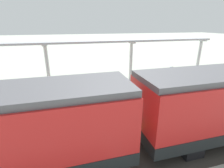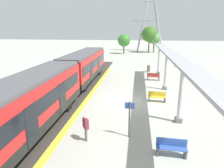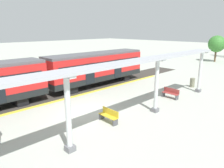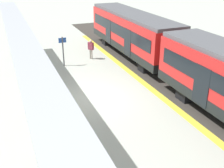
{
  "view_description": "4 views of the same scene",
  "coord_description": "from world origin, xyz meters",
  "px_view_note": "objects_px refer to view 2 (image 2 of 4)",
  "views": [
    {
      "loc": [
        -11.22,
        2.28,
        5.44
      ],
      "look_at": [
        -1.17,
        -0.5,
        1.74
      ],
      "focal_mm": 27.31,
      "sensor_mm": 36.0,
      "label": 1
    },
    {
      "loc": [
        0.64,
        -16.18,
        6.14
      ],
      "look_at": [
        -1.5,
        -0.06,
        1.48
      ],
      "focal_mm": 31.41,
      "sensor_mm": 36.0,
      "label": 2
    },
    {
      "loc": [
        11.73,
        -8.83,
        5.92
      ],
      "look_at": [
        0.89,
        1.89,
        1.97
      ],
      "focal_mm": 34.28,
      "sensor_mm": 36.0,
      "label": 3
    },
    {
      "loc": [
        4.36,
        13.7,
        7.24
      ],
      "look_at": [
        -0.9,
        0.75,
        1.03
      ],
      "focal_mm": 44.67,
      "sensor_mm": 36.0,
      "label": 4
    }
  ],
  "objects_px": {
    "bench_near_end": "(153,77)",
    "bench_mid_platform": "(171,147)",
    "canopy_pillar_fourth": "(159,60)",
    "train_far_carriage": "(85,66)",
    "canopy_pillar_second": "(181,94)",
    "platform_info_sign": "(129,116)",
    "passenger_waiting_near_edge": "(86,125)",
    "trash_bin": "(149,68)",
    "train_near_carriage": "(28,106)",
    "bench_far_end": "(157,97)",
    "canopy_pillar_third": "(166,71)"
  },
  "relations": [
    {
      "from": "train_near_carriage",
      "to": "bench_far_end",
      "type": "height_order",
      "value": "train_near_carriage"
    },
    {
      "from": "bench_mid_platform",
      "to": "bench_far_end",
      "type": "bearing_deg",
      "value": 90.45
    },
    {
      "from": "canopy_pillar_third",
      "to": "platform_info_sign",
      "type": "bearing_deg",
      "value": -108.39
    },
    {
      "from": "bench_mid_platform",
      "to": "passenger_waiting_near_edge",
      "type": "relative_size",
      "value": 0.97
    },
    {
      "from": "passenger_waiting_near_edge",
      "to": "bench_far_end",
      "type": "bearing_deg",
      "value": 56.55
    },
    {
      "from": "bench_far_end",
      "to": "platform_info_sign",
      "type": "height_order",
      "value": "platform_info_sign"
    },
    {
      "from": "canopy_pillar_fourth",
      "to": "bench_mid_platform",
      "type": "xyz_separation_m",
      "value": [
        -1.05,
        -18.39,
        -1.54
      ]
    },
    {
      "from": "train_near_carriage",
      "to": "bench_far_end",
      "type": "xyz_separation_m",
      "value": [
        7.94,
        6.53,
        -1.38
      ]
    },
    {
      "from": "train_near_carriage",
      "to": "bench_mid_platform",
      "type": "bearing_deg",
      "value": -7.06
    },
    {
      "from": "canopy_pillar_second",
      "to": "bench_far_end",
      "type": "height_order",
      "value": "canopy_pillar_second"
    },
    {
      "from": "canopy_pillar_second",
      "to": "canopy_pillar_fourth",
      "type": "height_order",
      "value": "same"
    },
    {
      "from": "canopy_pillar_fourth",
      "to": "train_far_carriage",
      "type": "bearing_deg",
      "value": -150.69
    },
    {
      "from": "canopy_pillar_third",
      "to": "passenger_waiting_near_edge",
      "type": "height_order",
      "value": "canopy_pillar_third"
    },
    {
      "from": "canopy_pillar_second",
      "to": "bench_near_end",
      "type": "xyz_separation_m",
      "value": [
        -0.91,
        11.09,
        -1.54
      ]
    },
    {
      "from": "train_near_carriage",
      "to": "trash_bin",
      "type": "relative_size",
      "value": 12.33
    },
    {
      "from": "bench_near_end",
      "to": "passenger_waiting_near_edge",
      "type": "height_order",
      "value": "passenger_waiting_near_edge"
    },
    {
      "from": "canopy_pillar_second",
      "to": "bench_near_end",
      "type": "distance_m",
      "value": 11.23
    },
    {
      "from": "train_far_carriage",
      "to": "bench_far_end",
      "type": "height_order",
      "value": "train_far_carriage"
    },
    {
      "from": "train_near_carriage",
      "to": "canopy_pillar_second",
      "type": "height_order",
      "value": "canopy_pillar_second"
    },
    {
      "from": "canopy_pillar_second",
      "to": "bench_mid_platform",
      "type": "bearing_deg",
      "value": -105.66
    },
    {
      "from": "bench_mid_platform",
      "to": "trash_bin",
      "type": "bearing_deg",
      "value": 90.55
    },
    {
      "from": "canopy_pillar_fourth",
      "to": "bench_mid_platform",
      "type": "distance_m",
      "value": 18.49
    },
    {
      "from": "canopy_pillar_second",
      "to": "bench_mid_platform",
      "type": "xyz_separation_m",
      "value": [
        -1.05,
        -3.75,
        -1.54
      ]
    },
    {
      "from": "train_far_carriage",
      "to": "platform_info_sign",
      "type": "xyz_separation_m",
      "value": [
        5.83,
        -11.86,
        -0.5
      ]
    },
    {
      "from": "canopy_pillar_fourth",
      "to": "passenger_waiting_near_edge",
      "type": "distance_m",
      "value": 18.56
    },
    {
      "from": "passenger_waiting_near_edge",
      "to": "train_near_carriage",
      "type": "bearing_deg",
      "value": 175.59
    },
    {
      "from": "train_near_carriage",
      "to": "train_far_carriage",
      "type": "height_order",
      "value": "same"
    },
    {
      "from": "bench_mid_platform",
      "to": "platform_info_sign",
      "type": "height_order",
      "value": "platform_info_sign"
    },
    {
      "from": "train_near_carriage",
      "to": "bench_near_end",
      "type": "distance_m",
      "value": 16.12
    },
    {
      "from": "train_far_carriage",
      "to": "bench_mid_platform",
      "type": "bearing_deg",
      "value": -59.01
    },
    {
      "from": "bench_near_end",
      "to": "bench_mid_platform",
      "type": "xyz_separation_m",
      "value": [
        -0.14,
        -14.84,
        0.0
      ]
    },
    {
      "from": "bench_mid_platform",
      "to": "train_near_carriage",
      "type": "bearing_deg",
      "value": 172.94
    },
    {
      "from": "canopy_pillar_fourth",
      "to": "bench_near_end",
      "type": "bearing_deg",
      "value": -104.39
    },
    {
      "from": "train_near_carriage",
      "to": "passenger_waiting_near_edge",
      "type": "distance_m",
      "value": 3.56
    },
    {
      "from": "train_near_carriage",
      "to": "bench_mid_platform",
      "type": "xyz_separation_m",
      "value": [
        8.0,
        -0.99,
        -1.38
      ]
    },
    {
      "from": "train_near_carriage",
      "to": "passenger_waiting_near_edge",
      "type": "bearing_deg",
      "value": -4.41
    },
    {
      "from": "canopy_pillar_second",
      "to": "passenger_waiting_near_edge",
      "type": "relative_size",
      "value": 2.5
    },
    {
      "from": "canopy_pillar_second",
      "to": "bench_mid_platform",
      "type": "height_order",
      "value": "canopy_pillar_second"
    },
    {
      "from": "train_far_carriage",
      "to": "passenger_waiting_near_edge",
      "type": "distance_m",
      "value": 13.08
    },
    {
      "from": "trash_bin",
      "to": "train_near_carriage",
      "type": "bearing_deg",
      "value": -112.62
    },
    {
      "from": "bench_near_end",
      "to": "passenger_waiting_near_edge",
      "type": "distance_m",
      "value": 14.88
    },
    {
      "from": "trash_bin",
      "to": "passenger_waiting_near_edge",
      "type": "bearing_deg",
      "value": -102.92
    },
    {
      "from": "canopy_pillar_second",
      "to": "canopy_pillar_third",
      "type": "relative_size",
      "value": 1.0
    },
    {
      "from": "canopy_pillar_fourth",
      "to": "bench_far_end",
      "type": "distance_m",
      "value": 11.04
    },
    {
      "from": "platform_info_sign",
      "to": "canopy_pillar_second",
      "type": "bearing_deg",
      "value": 35.49
    },
    {
      "from": "platform_info_sign",
      "to": "train_near_carriage",
      "type": "bearing_deg",
      "value": -175.44
    },
    {
      "from": "canopy_pillar_second",
      "to": "bench_far_end",
      "type": "xyz_separation_m",
      "value": [
        -1.11,
        3.77,
        -1.54
      ]
    },
    {
      "from": "canopy_pillar_fourth",
      "to": "canopy_pillar_third",
      "type": "bearing_deg",
      "value": -90.0
    },
    {
      "from": "bench_near_end",
      "to": "canopy_pillar_fourth",
      "type": "bearing_deg",
      "value": 75.61
    },
    {
      "from": "canopy_pillar_fourth",
      "to": "bench_mid_platform",
      "type": "height_order",
      "value": "canopy_pillar_fourth"
    }
  ]
}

